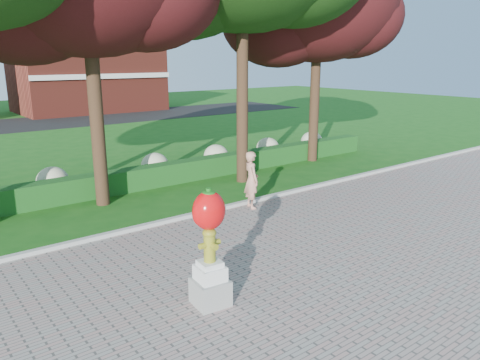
{
  "coord_description": "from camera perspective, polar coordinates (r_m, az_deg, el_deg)",
  "views": [
    {
      "loc": [
        -7.49,
        -8.58,
        4.76
      ],
      "look_at": [
        -0.09,
        1.0,
        1.57
      ],
      "focal_mm": 35.0,
      "sensor_mm": 36.0,
      "label": 1
    }
  ],
  "objects": [
    {
      "name": "hydrangea_row",
      "position": [
        18.91,
        -11.48,
        1.61
      ],
      "size": [
        20.1,
        1.1,
        0.99
      ],
      "color": "beige",
      "rests_on": "ground"
    },
    {
      "name": "lawn_hedge",
      "position": [
        17.82,
        -11.65,
        0.31
      ],
      "size": [
        24.0,
        0.7,
        0.8
      ],
      "primitive_type": "cube",
      "color": "#154C19",
      "rests_on": "ground"
    },
    {
      "name": "ground",
      "position": [
        12.34,
        3.19,
        -7.93
      ],
      "size": [
        100.0,
        100.0,
        0.0
      ],
      "primitive_type": "plane",
      "color": "#165114",
      "rests_on": "ground"
    },
    {
      "name": "hydrant_sculpture",
      "position": [
        9.01,
        -3.73,
        -7.85
      ],
      "size": [
        0.71,
        0.71,
        2.38
      ],
      "rotation": [
        0.0,
        0.0,
        -0.1
      ],
      "color": "gray",
      "rests_on": "walkway"
    },
    {
      "name": "building_right",
      "position": [
        45.33,
        -18.12,
        12.09
      ],
      "size": [
        12.0,
        8.0,
        6.4
      ],
      "primitive_type": "cube",
      "color": "maroon",
      "rests_on": "ground"
    },
    {
      "name": "curb",
      "position": [
        14.56,
        -4.56,
        -4.04
      ],
      "size": [
        40.0,
        0.18,
        0.15
      ],
      "primitive_type": "cube",
      "color": "#ADADA5",
      "rests_on": "ground"
    },
    {
      "name": "street",
      "position": [
        37.64,
        -26.07,
        6.03
      ],
      "size": [
        50.0,
        8.0,
        0.02
      ],
      "primitive_type": "cube",
      "color": "black",
      "rests_on": "ground"
    },
    {
      "name": "tree_far_right",
      "position": [
        22.07,
        9.19,
        20.34
      ],
      "size": [
        7.88,
        6.72,
        10.21
      ],
      "color": "black",
      "rests_on": "ground"
    },
    {
      "name": "woman",
      "position": [
        14.9,
        1.41,
        0.03
      ],
      "size": [
        0.61,
        0.77,
        1.85
      ],
      "primitive_type": "imported",
      "rotation": [
        0.0,
        0.0,
        1.3
      ],
      "color": "tan",
      "rests_on": "walkway"
    },
    {
      "name": "walkway",
      "position": [
        9.97,
        18.89,
        -14.45
      ],
      "size": [
        40.0,
        14.0,
        0.04
      ],
      "primitive_type": "cube",
      "color": "gray",
      "rests_on": "ground"
    }
  ]
}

